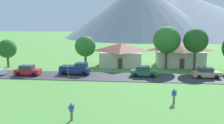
% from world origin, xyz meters
% --- Properties ---
extents(road_strip, '(160.00, 6.54, 0.08)m').
position_xyz_m(road_strip, '(0.00, 27.90, 0.04)').
color(road_strip, '#38383D').
rests_on(road_strip, ground).
extents(mountain_east_ridge, '(134.06, 134.06, 25.92)m').
position_xyz_m(mountain_east_ridge, '(33.44, 157.68, 12.96)').
color(mountain_east_ridge, gray).
rests_on(mountain_east_ridge, ground).
extents(mountain_far_east_ridge, '(83.60, 83.60, 30.27)m').
position_xyz_m(mountain_far_east_ridge, '(3.99, 130.13, 15.14)').
color(mountain_far_east_ridge, gray).
rests_on(mountain_far_east_ridge, ground).
extents(house_leftmost, '(8.75, 7.99, 4.66)m').
position_xyz_m(house_leftmost, '(-0.91, 38.81, 2.41)').
color(house_leftmost, beige).
rests_on(house_leftmost, ground).
extents(house_left_center, '(9.90, 6.95, 4.91)m').
position_xyz_m(house_left_center, '(10.93, 39.48, 2.54)').
color(house_left_center, beige).
rests_on(house_left_center, ground).
extents(tree_left_of_center, '(3.65, 3.65, 5.53)m').
position_xyz_m(tree_left_of_center, '(-23.17, 34.49, 3.68)').
color(tree_left_of_center, brown).
rests_on(tree_left_of_center, ground).
extents(tree_center, '(4.11, 4.11, 6.26)m').
position_xyz_m(tree_center, '(-7.83, 35.97, 4.18)').
color(tree_center, brown).
rests_on(tree_center, ground).
extents(tree_near_right, '(5.12, 5.12, 8.16)m').
position_xyz_m(tree_near_right, '(7.82, 35.64, 5.58)').
color(tree_near_right, brown).
rests_on(tree_near_right, ground).
extents(tree_far_right, '(4.46, 4.46, 7.81)m').
position_xyz_m(tree_far_right, '(12.90, 34.72, 5.55)').
color(tree_far_right, '#4C3823').
rests_on(tree_far_right, ground).
extents(parked_car_tan_mid_west, '(4.26, 2.19, 1.68)m').
position_xyz_m(parked_car_tan_mid_west, '(13.38, 28.54, 0.87)').
color(parked_car_tan_mid_west, tan).
rests_on(parked_car_tan_mid_west, road_strip).
extents(parked_car_red_mid_east, '(4.21, 2.10, 1.68)m').
position_xyz_m(parked_car_red_mid_east, '(-16.00, 27.56, 0.87)').
color(parked_car_red_mid_east, red).
rests_on(parked_car_red_mid_east, road_strip).
extents(parked_car_green_east_end, '(4.20, 2.09, 1.68)m').
position_xyz_m(parked_car_green_east_end, '(3.40, 28.62, 0.87)').
color(parked_car_green_east_end, '#237042').
rests_on(parked_car_green_east_end, road_strip).
extents(pickup_truck_navy_east_side, '(5.25, 2.43, 1.99)m').
position_xyz_m(pickup_truck_navy_east_side, '(-8.07, 29.03, 1.06)').
color(pickup_truck_navy_east_side, navy).
rests_on(pickup_truck_navy_east_side, road_strip).
extents(watcher_person, '(0.56, 0.24, 1.68)m').
position_xyz_m(watcher_person, '(6.46, 15.55, 0.88)').
color(watcher_person, '#70604C').
rests_on(watcher_person, ground).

